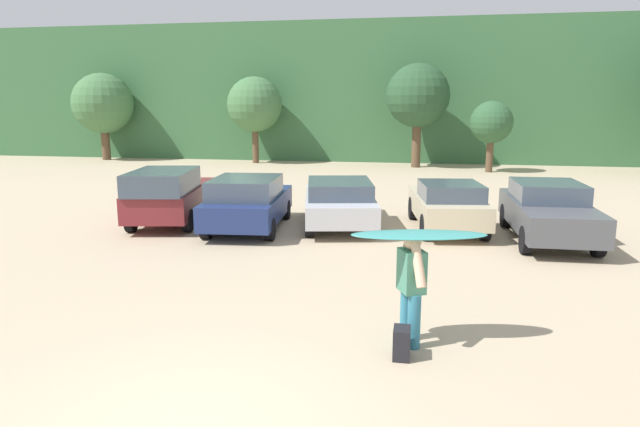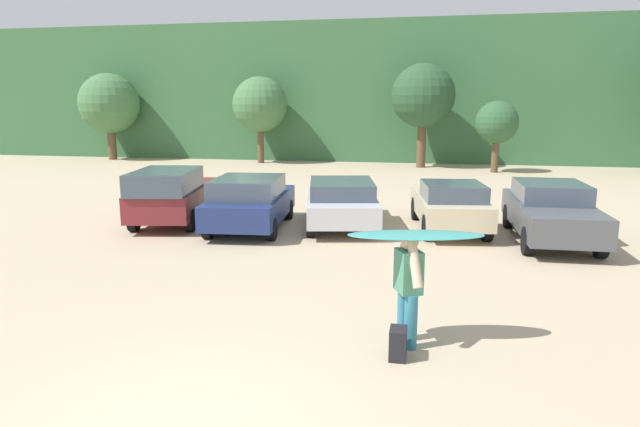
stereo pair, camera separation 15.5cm
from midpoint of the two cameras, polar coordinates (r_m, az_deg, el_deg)
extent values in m
cube|color=#38663D|center=(40.30, 6.89, 12.07)|extent=(108.00, 12.00, 8.48)
cylinder|color=brown|center=(38.55, -21.15, 6.60)|extent=(0.53, 0.53, 1.96)
sphere|color=#427042|center=(38.46, -21.42, 10.43)|extent=(3.77, 3.77, 3.77)
cylinder|color=brown|center=(34.26, -6.73, 6.91)|extent=(0.38, 0.38, 2.11)
sphere|color=#427042|center=(34.17, -6.83, 11.01)|extent=(3.28, 3.28, 3.28)
cylinder|color=brown|center=(32.14, 9.66, 6.90)|extent=(0.50, 0.50, 2.49)
sphere|color=#284C2D|center=(32.06, 9.82, 11.80)|extent=(3.52, 3.52, 3.52)
cylinder|color=brown|center=(30.73, 16.79, 5.62)|extent=(0.36, 0.36, 1.67)
sphere|color=#2D5633|center=(30.62, 16.98, 8.91)|extent=(2.20, 2.20, 2.20)
cube|color=maroon|center=(17.61, -15.11, 1.45)|extent=(2.54, 4.65, 0.74)
cube|color=#3F4C5B|center=(16.60, -16.07, 3.19)|extent=(2.08, 2.88, 0.61)
cylinder|color=black|center=(19.26, -16.24, 1.08)|extent=(0.33, 0.68, 0.65)
cylinder|color=black|center=(18.88, -11.58, 1.10)|extent=(0.33, 0.68, 0.65)
cylinder|color=black|center=(16.54, -19.00, -0.69)|extent=(0.33, 0.68, 0.65)
cylinder|color=black|center=(16.10, -13.62, -0.71)|extent=(0.33, 0.68, 0.65)
cube|color=navy|center=(16.19, -7.56, 0.70)|extent=(2.29, 4.39, 0.67)
cube|color=#3F4C5B|center=(15.74, -7.90, 2.64)|extent=(1.97, 2.50, 0.54)
cylinder|color=black|center=(17.79, -9.26, 0.50)|extent=(0.27, 0.62, 0.60)
cylinder|color=black|center=(17.44, -3.77, 0.41)|extent=(0.27, 0.62, 0.60)
cylinder|color=black|center=(15.15, -11.86, -1.45)|extent=(0.27, 0.62, 0.60)
cylinder|color=black|center=(14.75, -5.44, -1.61)|extent=(0.27, 0.62, 0.60)
cube|color=silver|center=(16.46, 1.68, 0.91)|extent=(2.77, 4.70, 0.60)
cube|color=#3F4C5B|center=(16.15, 1.73, 2.59)|extent=(2.23, 2.74, 0.44)
cylinder|color=black|center=(17.93, -1.33, 0.79)|extent=(0.34, 0.67, 0.64)
cylinder|color=black|center=(18.00, 4.26, 0.80)|extent=(0.34, 0.67, 0.64)
cylinder|color=black|center=(15.08, -1.42, -1.20)|extent=(0.34, 0.67, 0.64)
cylinder|color=black|center=(15.16, 5.23, -1.18)|extent=(0.34, 0.67, 0.64)
cube|color=beige|center=(16.36, 12.51, 0.71)|extent=(2.28, 4.32, 0.62)
cube|color=#3F4C5B|center=(15.75, 12.92, 2.27)|extent=(1.83, 2.08, 0.44)
cylinder|color=black|center=(17.63, 9.22, 0.54)|extent=(0.31, 0.71, 0.69)
cylinder|color=black|center=(17.88, 14.17, 0.49)|extent=(0.31, 0.71, 0.69)
cylinder|color=black|center=(14.98, 10.42, -1.38)|extent=(0.31, 0.71, 0.69)
cylinder|color=black|center=(15.28, 16.20, -1.40)|extent=(0.31, 0.71, 0.69)
cube|color=#4C4F54|center=(15.76, 21.99, -0.12)|extent=(1.91, 4.61, 0.70)
cube|color=#3F4C5B|center=(15.88, 21.97, 2.13)|extent=(1.71, 2.10, 0.49)
cylinder|color=black|center=(17.13, 18.16, -0.20)|extent=(0.23, 0.69, 0.68)
cylinder|color=black|center=(17.46, 23.45, -0.36)|extent=(0.23, 0.69, 0.68)
cylinder|color=black|center=(14.22, 19.99, -2.56)|extent=(0.23, 0.69, 0.68)
cylinder|color=black|center=(14.62, 26.28, -2.69)|extent=(0.23, 0.69, 0.68)
cylinder|color=teal|center=(8.44, 9.04, -10.82)|extent=(0.19, 0.19, 0.82)
cylinder|color=teal|center=(8.69, 8.30, -10.13)|extent=(0.19, 0.19, 0.82)
cube|color=#3F7F66|center=(8.32, 8.81, -5.80)|extent=(0.46, 0.51, 0.63)
sphere|color=#D8AD8C|center=(8.20, 8.91, -2.81)|extent=(0.26, 0.26, 0.26)
cylinder|color=#D8AD8C|center=(8.07, 9.46, -5.14)|extent=(0.30, 0.45, 0.66)
cylinder|color=#D8AD8C|center=(8.48, 8.27, -4.30)|extent=(0.27, 0.39, 0.67)
ellipsoid|color=teal|center=(8.20, 9.55, -2.16)|extent=(2.06, 0.91, 0.09)
cube|color=black|center=(8.17, 7.79, -12.98)|extent=(0.24, 0.34, 0.45)
camera|label=1|loc=(0.08, -90.38, -0.08)|focal=31.33mm
camera|label=2|loc=(0.08, 89.62, 0.08)|focal=31.33mm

